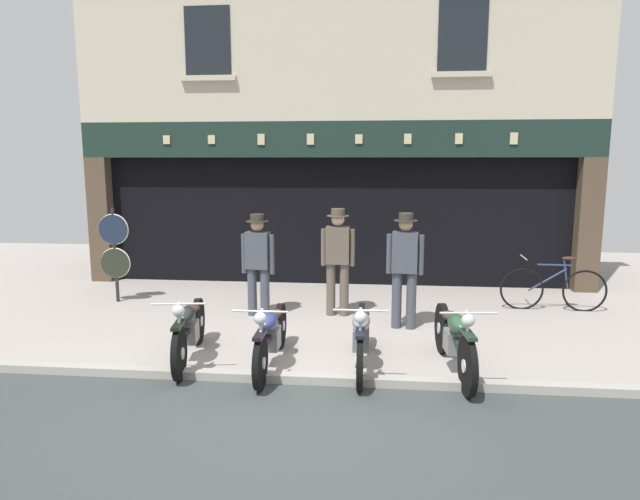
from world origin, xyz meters
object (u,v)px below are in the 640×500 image
at_px(motorcycle_center, 361,335).
at_px(salesman_right, 405,265).
at_px(tyre_sign_pole, 115,247).
at_px(advert_board_near, 425,203).
at_px(motorcycle_center_left, 271,335).
at_px(leaning_bicycle, 554,288).
at_px(advert_board_far, 489,198).
at_px(motorcycle_left, 189,329).
at_px(shopkeeper_center, 338,256).
at_px(salesman_left, 258,260).
at_px(motorcycle_center_right, 454,338).

relative_size(motorcycle_center, salesman_right, 1.13).
height_order(tyre_sign_pole, advert_board_near, advert_board_near).
bearing_deg(motorcycle_center_left, leaning_bicycle, -145.06).
relative_size(tyre_sign_pole, advert_board_near, 1.75).
xyz_separation_m(advert_board_far, leaning_bicycle, (0.80, -1.76, -1.42)).
distance_m(motorcycle_left, shopkeeper_center, 2.94).
height_order(motorcycle_center, tyre_sign_pole, tyre_sign_pole).
bearing_deg(advert_board_near, tyre_sign_pole, -160.73).
height_order(motorcycle_center, salesman_left, salesman_left).
bearing_deg(motorcycle_center_right, advert_board_far, -109.68).
distance_m(salesman_right, advert_board_far, 3.64).
bearing_deg(salesman_left, motorcycle_center, 135.09).
bearing_deg(motorcycle_center_right, salesman_right, -78.35).
bearing_deg(salesman_right, motorcycle_left, 37.94).
distance_m(motorcycle_center_left, leaning_bicycle, 5.32).
distance_m(tyre_sign_pole, advert_board_near, 6.02).
distance_m(motorcycle_left, salesman_right, 3.32).
height_order(shopkeeper_center, tyre_sign_pole, shopkeeper_center).
distance_m(motorcycle_center_left, motorcycle_center, 1.12).
bearing_deg(salesman_left, tyre_sign_pole, -6.63).
bearing_deg(motorcycle_center_right, motorcycle_center_left, -3.71).
distance_m(motorcycle_center_right, advert_board_near, 4.98).
height_order(motorcycle_center_left, salesman_left, salesman_left).
bearing_deg(tyre_sign_pole, shopkeeper_center, -6.80).
relative_size(motorcycle_center_left, motorcycle_center_right, 0.99).
xyz_separation_m(motorcycle_center, shopkeeper_center, (-0.45, 2.32, 0.57)).
relative_size(motorcycle_left, advert_board_far, 2.12).
height_order(motorcycle_center_left, motorcycle_center, motorcycle_center).
distance_m(salesman_right, tyre_sign_pole, 5.22).
relative_size(shopkeeper_center, advert_board_near, 1.81).
relative_size(advert_board_far, leaning_bicycle, 0.52).
xyz_separation_m(motorcycle_left, leaning_bicycle, (5.40, 2.99, -0.04)).
bearing_deg(shopkeeper_center, advert_board_near, -122.01).
height_order(tyre_sign_pole, advert_board_far, advert_board_far).
height_order(motorcycle_left, advert_board_far, advert_board_far).
relative_size(salesman_right, leaning_bicycle, 1.01).
relative_size(motorcycle_center_left, salesman_right, 1.15).
bearing_deg(advert_board_near, motorcycle_center, -103.45).
height_order(motorcycle_center_right, leaning_bicycle, leaning_bicycle).
xyz_separation_m(motorcycle_center_left, shopkeeper_center, (0.66, 2.41, 0.58)).
distance_m(motorcycle_center_left, advert_board_near, 5.51).
bearing_deg(leaning_bicycle, advert_board_near, 51.86).
bearing_deg(advert_board_near, salesman_left, -137.99).
relative_size(motorcycle_center_left, salesman_left, 1.21).
bearing_deg(advert_board_far, salesman_right, -120.39).
xyz_separation_m(motorcycle_center_left, salesman_left, (-0.64, 2.26, 0.53)).
distance_m(salesman_right, leaning_bicycle, 2.97).
relative_size(motorcycle_center, salesman_left, 1.18).
relative_size(motorcycle_center_left, leaning_bicycle, 1.16).
xyz_separation_m(motorcycle_center_left, advert_board_near, (2.26, 4.86, 1.27)).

